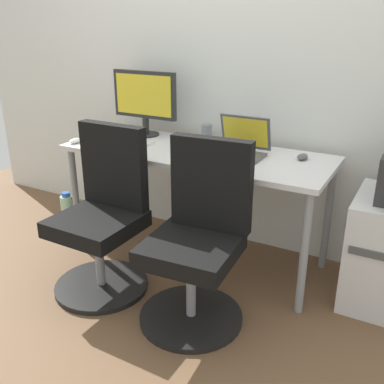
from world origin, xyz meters
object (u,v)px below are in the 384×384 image
object	(u,v)px
office_chair_left	(104,218)
open_laptop	(240,146)
coffee_mug	(179,141)
water_bottle_on_floor	(68,213)
office_chair_right	(198,243)
desktop_monitor	(145,99)

from	to	relation	value
office_chair_left	open_laptop	distance (m)	0.89
coffee_mug	open_laptop	bearing A→B (deg)	6.71
office_chair_left	water_bottle_on_floor	xyz separation A→B (m)	(-0.69, 0.40, -0.28)
water_bottle_on_floor	office_chair_right	bearing A→B (deg)	-17.19
open_laptop	office_chair_right	bearing A→B (deg)	-86.18
water_bottle_on_floor	open_laptop	xyz separation A→B (m)	(1.26, 0.19, 0.63)
office_chair_right	open_laptop	world-z (taller)	open_laptop
office_chair_right	desktop_monitor	size ratio (longest dim) A/B	1.96
office_chair_right	open_laptop	xyz separation A→B (m)	(-0.04, 0.59, 0.36)
office_chair_right	desktop_monitor	bearing A→B (deg)	138.05
office_chair_right	desktop_monitor	xyz separation A→B (m)	(-0.79, 0.71, 0.55)
office_chair_left	office_chair_right	bearing A→B (deg)	-0.02
office_chair_left	desktop_monitor	xyz separation A→B (m)	(-0.18, 0.71, 0.55)
water_bottle_on_floor	coffee_mug	world-z (taller)	coffee_mug
desktop_monitor	office_chair_left	bearing A→B (deg)	-75.41
office_chair_right	open_laptop	bearing A→B (deg)	93.82
office_chair_left	open_laptop	bearing A→B (deg)	46.07
open_laptop	coffee_mug	bearing A→B (deg)	-173.29
open_laptop	coffee_mug	world-z (taller)	open_laptop
office_chair_left	coffee_mug	size ratio (longest dim) A/B	10.22
water_bottle_on_floor	open_laptop	bearing A→B (deg)	8.44
desktop_monitor	coffee_mug	xyz separation A→B (m)	(0.37, -0.17, -0.20)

